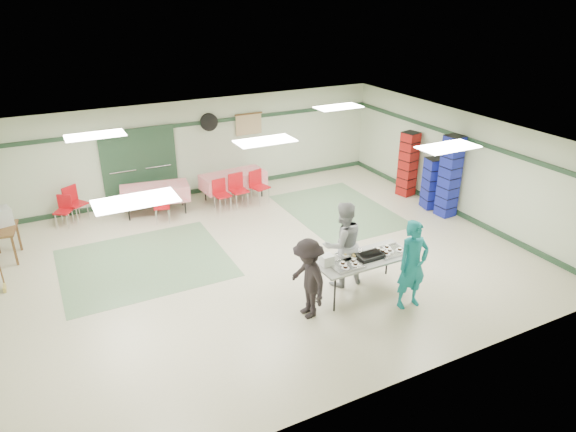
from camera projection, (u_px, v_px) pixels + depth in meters
name	position (u px, v px, depth m)	size (l,w,h in m)	color
floor	(267.00, 257.00, 11.46)	(11.00, 11.00, 0.00)	beige
ceiling	(265.00, 140.00, 10.34)	(11.00, 11.00, 0.00)	white
wall_back	(200.00, 147.00, 14.55)	(11.00, 11.00, 0.00)	beige
wall_front	(400.00, 311.00, 7.25)	(11.00, 11.00, 0.00)	beige
wall_right	(460.00, 164.00, 13.18)	(9.00, 9.00, 0.00)	beige
trim_back	(198.00, 123.00, 14.24)	(11.00, 0.06, 0.10)	#203A26
baseboard_back	(203.00, 190.00, 15.06)	(11.00, 0.06, 0.12)	#203A26
trim_right	(463.00, 138.00, 12.88)	(9.00, 0.06, 0.10)	#203A26
baseboard_right	(453.00, 210.00, 13.70)	(9.00, 0.06, 0.12)	#203A26
green_patch_a	(145.00, 263.00, 11.23)	(3.50, 3.00, 0.01)	gray
green_patch_b	(338.00, 210.00, 13.83)	(2.50, 3.50, 0.01)	gray
double_door_left	(122.00, 169.00, 13.72)	(0.90, 0.06, 2.10)	#989B99
double_door_right	(158.00, 164.00, 14.11)	(0.90, 0.06, 2.10)	#989B99
door_frame	(140.00, 167.00, 13.89)	(2.00, 0.03, 2.15)	#203A26
wall_fan	(209.00, 122.00, 14.34)	(0.50, 0.50, 0.10)	black
scroll_banner	(249.00, 124.00, 14.92)	(0.80, 0.02, 0.60)	tan
serving_table	(364.00, 259.00, 9.90)	(1.97, 0.82, 0.76)	#A7A7A2
sheet_tray_right	(391.00, 252.00, 10.07)	(0.62, 0.47, 0.02)	silver
sheet_tray_mid	(353.00, 255.00, 9.94)	(0.56, 0.42, 0.02)	silver
sheet_tray_left	(347.00, 266.00, 9.58)	(0.59, 0.44, 0.02)	silver
baking_pan	(370.00, 256.00, 9.86)	(0.51, 0.32, 0.08)	black
foam_box_stack	(327.00, 260.00, 9.58)	(0.22, 0.21, 0.21)	white
volunteer_teal	(413.00, 265.00, 9.41)	(0.63, 0.42, 1.74)	#137A84
volunteer_grey	(342.00, 244.00, 10.12)	(0.86, 0.67, 1.77)	#95969B
volunteer_dark	(308.00, 279.00, 9.16)	(0.99, 0.57, 1.54)	black
dining_table_a	(233.00, 180.00, 14.38)	(1.85, 0.95, 0.77)	red
dining_table_b	(155.00, 193.00, 13.47)	(1.82, 1.02, 0.77)	red
chair_a	(237.00, 187.00, 13.89)	(0.46, 0.46, 0.92)	red
chair_b	(221.00, 191.00, 13.70)	(0.44, 0.44, 0.85)	red
chair_c	(258.00, 183.00, 14.13)	(0.53, 0.53, 0.92)	red
chair_d	(162.00, 202.00, 13.04)	(0.48, 0.48, 0.84)	red
chair_loose_a	(73.00, 200.00, 13.05)	(0.59, 0.59, 0.91)	red
chair_loose_b	(64.00, 207.00, 12.80)	(0.51, 0.51, 0.79)	red
crate_stack_blue_a	(450.00, 177.00, 13.11)	(0.42, 0.42, 2.16)	navy
crate_stack_red	(408.00, 164.00, 14.50)	(0.41, 0.41, 1.85)	maroon
crate_stack_blue_b	(432.00, 183.00, 13.74)	(0.43, 0.43, 1.40)	navy
printer_table	(2.00, 233.00, 11.13)	(0.68, 0.95, 0.74)	brown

